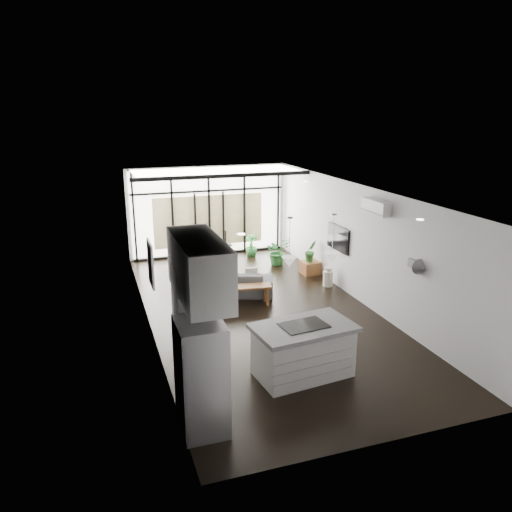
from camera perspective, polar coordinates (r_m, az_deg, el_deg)
floor at (r=11.58m, az=0.48°, el=-6.34°), size 5.00×10.00×0.00m
ceiling at (r=10.80m, az=0.51°, el=7.47°), size 5.00×10.00×0.00m
wall_left at (r=10.59m, az=-12.40°, el=-0.89°), size 0.02×10.00×2.80m
wall_right at (r=12.13m, az=11.73°, el=1.37°), size 0.02×10.00×2.80m
wall_back at (r=15.78m, az=-5.46°, el=5.15°), size 5.00×0.02×2.80m
wall_front at (r=6.90m, az=14.42°, el=-10.80°), size 5.00×0.02×2.80m
glazing at (r=15.67m, az=-5.36°, el=5.07°), size 5.00×0.20×2.80m
skylight at (r=14.61m, az=-4.69°, el=9.70°), size 4.70×1.90×0.06m
neighbour_building at (r=15.80m, az=-5.39°, el=4.05°), size 3.50×0.02×1.60m
island at (r=8.84m, az=5.40°, el=-10.69°), size 1.83×1.21×0.94m
cooktop at (r=8.63m, az=5.49°, el=-7.88°), size 0.84×0.61×0.01m
fridge at (r=7.34m, az=-6.27°, el=-13.53°), size 0.65×0.82×1.69m
appliance_column at (r=7.82m, az=-6.96°, el=-9.15°), size 0.58×0.61×2.26m
upper_cabinets at (r=7.06m, az=-6.51°, el=-1.37°), size 0.62×1.75×0.86m
pendant_left at (r=8.42m, az=3.82°, el=-0.67°), size 0.26×0.26×0.18m
pendant_right at (r=8.74m, az=8.67°, el=-0.17°), size 0.26×0.26×0.18m
sofa at (r=12.50m, az=-2.89°, el=-2.59°), size 2.18×1.27×0.82m
console_bench at (r=11.84m, az=-1.83°, el=-4.57°), size 1.52×0.56×0.48m
pouf at (r=12.84m, az=-2.89°, el=-2.94°), size 0.56×0.56×0.45m
crate at (r=14.16m, az=6.20°, el=-1.32°), size 0.50×0.50×0.36m
plant_tall at (r=14.89m, az=2.46°, el=0.22°), size 0.94×0.99×0.64m
plant_med at (r=15.74m, az=-0.54°, el=0.68°), size 0.69×0.80×0.39m
plant_crate at (r=14.06m, az=6.24°, el=-0.09°), size 0.43×0.66×0.27m
milk_can at (r=13.23m, az=8.23°, el=-2.35°), size 0.28×0.28×0.51m
bistro_set at (r=15.28m, az=-5.40°, el=0.65°), size 1.43×0.68×0.66m
tv at (r=12.98m, az=9.36°, el=2.04°), size 0.05×1.10×0.65m
ac_unit at (r=11.17m, az=13.56°, el=5.49°), size 0.22×0.90×0.30m
framed_art at (r=10.08m, az=-11.95°, el=-0.88°), size 0.04×0.70×0.90m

